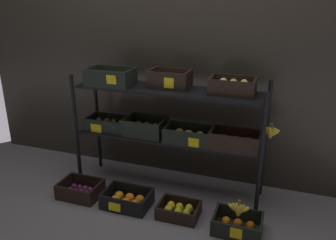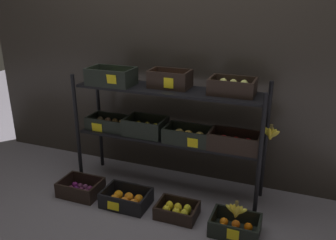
{
  "view_description": "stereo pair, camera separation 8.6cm",
  "coord_description": "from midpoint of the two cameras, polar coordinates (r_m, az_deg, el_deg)",
  "views": [
    {
      "loc": [
        0.86,
        -2.46,
        1.58
      ],
      "look_at": [
        0.0,
        0.0,
        0.62
      ],
      "focal_mm": 37.47,
      "sensor_mm": 36.0,
      "label": 1
    },
    {
      "loc": [
        0.95,
        -2.43,
        1.58
      ],
      "look_at": [
        0.0,
        0.0,
        0.62
      ],
      "focal_mm": 37.47,
      "sensor_mm": 36.0,
      "label": 2
    }
  ],
  "objects": [
    {
      "name": "ground_plane",
      "position": [
        3.05,
        -0.82,
        -11.04
      ],
      "size": [
        10.0,
        10.0,
        0.0
      ],
      "primitive_type": "plane",
      "color": "slate"
    },
    {
      "name": "storefront_wall",
      "position": [
        3.01,
        1.55,
        10.14
      ],
      "size": [
        3.9,
        0.12,
        2.12
      ],
      "primitive_type": "cube",
      "color": "#2D2823",
      "rests_on": "ground_plane"
    },
    {
      "name": "display_rack",
      "position": [
        2.75,
        -0.58,
        0.97
      ],
      "size": [
        1.62,
        0.38,
        1.02
      ],
      "color": "black",
      "rests_on": "ground_plane"
    },
    {
      "name": "crate_ground_plum",
      "position": [
        3.03,
        -14.82,
        -11.11
      ],
      "size": [
        0.33,
        0.25,
        0.13
      ],
      "color": "black",
      "rests_on": "ground_plane"
    },
    {
      "name": "crate_ground_orange",
      "position": [
        2.83,
        -7.54,
        -12.8
      ],
      "size": [
        0.36,
        0.26,
        0.12
      ],
      "color": "black",
      "rests_on": "ground_plane"
    },
    {
      "name": "crate_ground_lemon",
      "position": [
        2.7,
        0.81,
        -14.53
      ],
      "size": [
        0.3,
        0.23,
        0.1
      ],
      "color": "black",
      "rests_on": "ground_plane"
    },
    {
      "name": "crate_ground_tangerine",
      "position": [
        2.59,
        10.24,
        -16.56
      ],
      "size": [
        0.34,
        0.24,
        0.12
      ],
      "color": "black",
      "rests_on": "ground_plane"
    },
    {
      "name": "banana_bunch_loose",
      "position": [
        2.51,
        10.41,
        -14.11
      ],
      "size": [
        0.17,
        0.04,
        0.13
      ],
      "color": "brown",
      "rests_on": "crate_ground_tangerine"
    }
  ]
}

